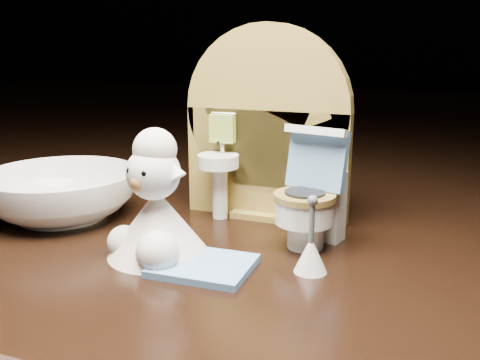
% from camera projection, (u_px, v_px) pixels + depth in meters
% --- Properties ---
extents(backdrop_panel, '(0.13, 0.05, 0.15)m').
position_uv_depth(backdrop_panel, '(266.00, 135.00, 0.42)').
color(backdrop_panel, olive).
rests_on(backdrop_panel, ground).
extents(toy_toilet, '(0.05, 0.06, 0.08)m').
position_uv_depth(toy_toilet, '(312.00, 202.00, 0.37)').
color(toy_toilet, white).
rests_on(toy_toilet, ground).
extents(bath_mat, '(0.06, 0.05, 0.00)m').
position_uv_depth(bath_mat, '(203.00, 266.00, 0.33)').
color(bath_mat, '#6496CB').
rests_on(bath_mat, ground).
extents(toilet_brush, '(0.02, 0.02, 0.05)m').
position_uv_depth(toilet_brush, '(311.00, 252.00, 0.32)').
color(toilet_brush, white).
rests_on(toilet_brush, ground).
extents(plush_lamb, '(0.07, 0.07, 0.09)m').
position_uv_depth(plush_lamb, '(156.00, 212.00, 0.35)').
color(plush_lamb, white).
rests_on(plush_lamb, ground).
extents(ceramic_bowl, '(0.13, 0.13, 0.04)m').
position_uv_depth(ceramic_bowl, '(61.00, 195.00, 0.42)').
color(ceramic_bowl, white).
rests_on(ceramic_bowl, ground).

